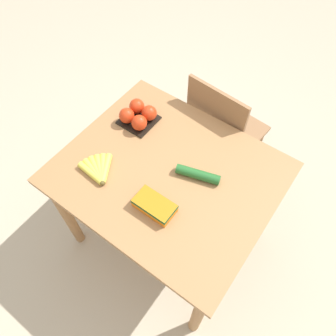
# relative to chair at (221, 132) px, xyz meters

# --- Properties ---
(ground_plane) EXTENTS (12.00, 12.00, 0.00)m
(ground_plane) POSITION_rel_chair_xyz_m (0.01, -0.59, -0.49)
(ground_plane) COLOR #B7A88E
(dining_table) EXTENTS (1.04, 0.87, 0.77)m
(dining_table) POSITION_rel_chair_xyz_m (0.01, -0.59, 0.16)
(dining_table) COLOR #9E7044
(dining_table) RESTS_ON ground_plane
(chair) EXTENTS (0.45, 0.44, 0.93)m
(chair) POSITION_rel_chair_xyz_m (0.00, 0.00, 0.00)
(chair) COLOR #8E6642
(chair) RESTS_ON ground_plane
(banana_bunch) EXTENTS (0.17, 0.16, 0.03)m
(banana_bunch) POSITION_rel_chair_xyz_m (-0.26, -0.80, 0.30)
(banana_bunch) COLOR brown
(banana_bunch) RESTS_ON dining_table
(tomato_pack) EXTENTS (0.18, 0.18, 0.09)m
(tomato_pack) POSITION_rel_chair_xyz_m (-0.31, -0.42, 0.33)
(tomato_pack) COLOR black
(tomato_pack) RESTS_ON dining_table
(carrot_bag) EXTENTS (0.19, 0.10, 0.05)m
(carrot_bag) POSITION_rel_chair_xyz_m (0.08, -0.79, 0.31)
(carrot_bag) COLOR orange
(carrot_bag) RESTS_ON dining_table
(cucumber_near) EXTENTS (0.22, 0.11, 0.05)m
(cucumber_near) POSITION_rel_chair_xyz_m (0.14, -0.54, 0.31)
(cucumber_near) COLOR #236028
(cucumber_near) RESTS_ON dining_table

